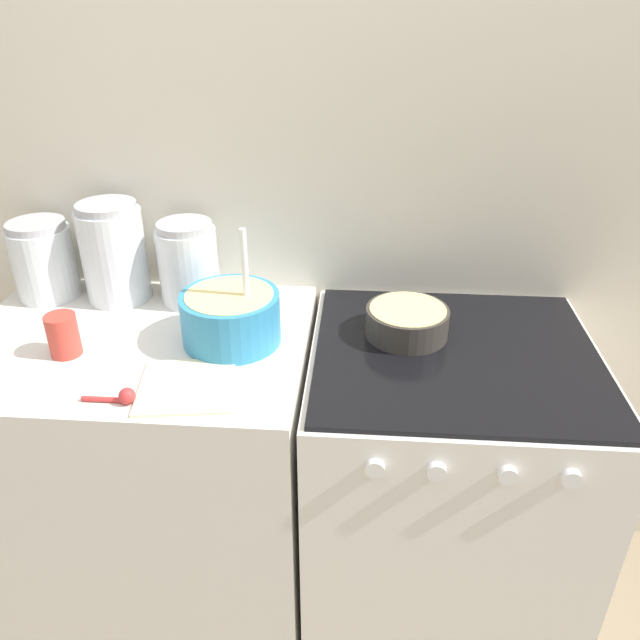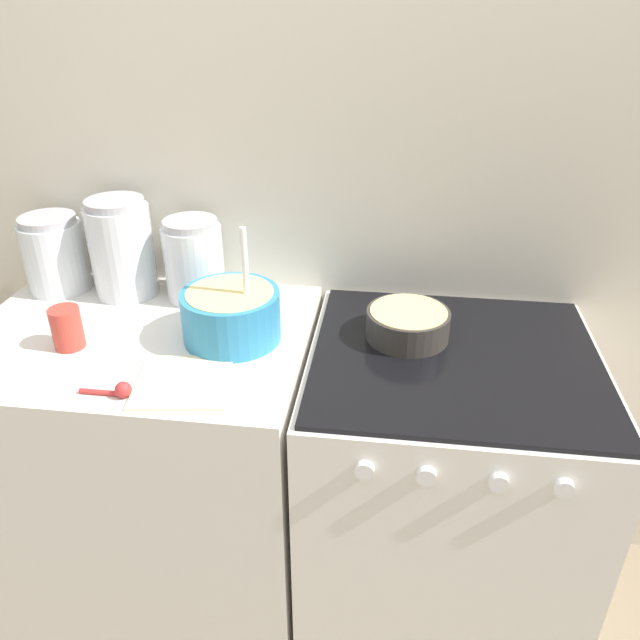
% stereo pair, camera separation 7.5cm
% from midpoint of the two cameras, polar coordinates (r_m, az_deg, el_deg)
% --- Properties ---
extents(wall_back, '(4.73, 0.05, 2.40)m').
position_cam_midpoint_polar(wall_back, '(1.74, 1.50, 11.95)').
color(wall_back, beige).
rests_on(wall_back, ground_plane).
extents(countertop_cabinet, '(0.86, 0.66, 0.91)m').
position_cam_midpoint_polar(countertop_cabinet, '(1.90, -13.43, -13.17)').
color(countertop_cabinet, silver).
rests_on(countertop_cabinet, ground_plane).
extents(stove, '(0.71, 0.68, 0.91)m').
position_cam_midpoint_polar(stove, '(1.82, 12.02, -15.48)').
color(stove, white).
rests_on(stove, ground_plane).
extents(mixing_bowl, '(0.24, 0.24, 0.30)m').
position_cam_midpoint_polar(mixing_bowl, '(1.54, -6.76, 0.68)').
color(mixing_bowl, '#338CBF').
rests_on(mixing_bowl, countertop_cabinet).
extents(baking_pan, '(0.21, 0.21, 0.07)m').
position_cam_midpoint_polar(baking_pan, '(1.57, 9.38, -0.31)').
color(baking_pan, '#38332D').
rests_on(baking_pan, stove).
extents(storage_jar_left, '(0.17, 0.17, 0.22)m').
position_cam_midpoint_polar(storage_jar_left, '(1.91, -22.01, 5.20)').
color(storage_jar_left, silver).
rests_on(storage_jar_left, countertop_cabinet).
extents(storage_jar_middle, '(0.17, 0.17, 0.28)m').
position_cam_midpoint_polar(storage_jar_middle, '(1.81, -16.47, 5.77)').
color(storage_jar_middle, silver).
rests_on(storage_jar_middle, countertop_cabinet).
extents(storage_jar_right, '(0.16, 0.16, 0.23)m').
position_cam_midpoint_polar(storage_jar_right, '(1.75, -10.21, 4.95)').
color(storage_jar_right, silver).
rests_on(storage_jar_right, countertop_cabinet).
extents(tin_can, '(0.07, 0.07, 0.10)m').
position_cam_midpoint_polar(tin_can, '(1.61, -20.92, -0.71)').
color(tin_can, '#CC3F33').
rests_on(tin_can, countertop_cabinet).
extents(recipe_page, '(0.23, 0.24, 0.01)m').
position_cam_midpoint_polar(recipe_page, '(1.42, -10.99, -5.57)').
color(recipe_page, beige).
rests_on(recipe_page, countertop_cabinet).
extents(measuring_spoon, '(0.12, 0.04, 0.04)m').
position_cam_midpoint_polar(measuring_spoon, '(1.40, -16.54, -6.20)').
color(measuring_spoon, red).
rests_on(measuring_spoon, countertop_cabinet).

